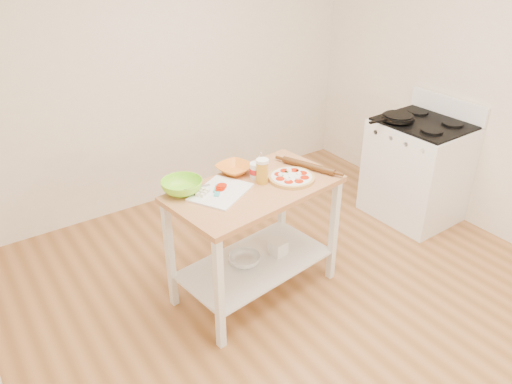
{
  "coord_description": "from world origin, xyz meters",
  "views": [
    {
      "loc": [
        -1.91,
        -1.97,
        2.51
      ],
      "look_at": [
        -0.21,
        0.52,
        0.86
      ],
      "focal_mm": 35.0,
      "sensor_mm": 36.0,
      "label": 1
    }
  ],
  "objects": [
    {
      "name": "prep_island",
      "position": [
        -0.21,
        0.52,
        0.65
      ],
      "size": [
        1.26,
        0.8,
        0.9
      ],
      "rotation": [
        0.0,
        0.0,
        0.13
      ],
      "color": "#BD814D",
      "rests_on": "ground"
    },
    {
      "name": "yogurt_tub",
      "position": [
        -0.13,
        0.63,
        0.96
      ],
      "size": [
        0.09,
        0.09,
        0.2
      ],
      "color": "white",
      "rests_on": "prep_island"
    },
    {
      "name": "knife",
      "position": [
        -0.64,
        0.71,
        0.92
      ],
      "size": [
        0.27,
        0.04,
        0.01
      ],
      "rotation": [
        0.0,
        0.0,
        -0.1
      ],
      "color": "silver",
      "rests_on": "cutting_board"
    },
    {
      "name": "pizza",
      "position": [
        0.06,
        0.46,
        0.92
      ],
      "size": [
        0.33,
        0.33,
        0.05
      ],
      "rotation": [
        0.0,
        0.0,
        0.42
      ],
      "color": "#DFAF5F",
      "rests_on": "prep_island"
    },
    {
      "name": "orange_bowl",
      "position": [
        -0.21,
        0.78,
        0.93
      ],
      "size": [
        0.29,
        0.29,
        0.06
      ],
      "primitive_type": "imported",
      "rotation": [
        0.0,
        0.0,
        0.2
      ],
      "color": "orange",
      "rests_on": "prep_island"
    },
    {
      "name": "beer_pint",
      "position": [
        -0.14,
        0.54,
        0.99
      ],
      "size": [
        0.09,
        0.09,
        0.18
      ],
      "color": "#BF8A21",
      "rests_on": "prep_island"
    },
    {
      "name": "spatula",
      "position": [
        -0.48,
        0.59,
        0.92
      ],
      "size": [
        0.1,
        0.15,
        0.01
      ],
      "rotation": [
        0.0,
        0.0,
        0.87
      ],
      "color": "#3FACB1",
      "rests_on": "cutting_board"
    },
    {
      "name": "rolling_pin",
      "position": [
        0.26,
        0.52,
        0.92
      ],
      "size": [
        0.2,
        0.41,
        0.05
      ],
      "primitive_type": "cylinder",
      "rotation": [
        1.57,
        0.0,
        0.39
      ],
      "color": "#553213",
      "rests_on": "prep_island"
    },
    {
      "name": "skillet",
      "position": [
        1.47,
        0.76,
        0.98
      ],
      "size": [
        0.45,
        0.29,
        0.03
      ],
      "rotation": [
        0.0,
        0.0,
        -0.15
      ],
      "color": "black",
      "rests_on": "gas_stove"
    },
    {
      "name": "shelf_glass_bowl",
      "position": [
        -0.29,
        0.55,
        0.3
      ],
      "size": [
        0.25,
        0.25,
        0.07
      ],
      "primitive_type": "imported",
      "rotation": [
        0.0,
        0.0,
        0.08
      ],
      "color": "silver",
      "rests_on": "prep_island"
    },
    {
      "name": "green_bowl",
      "position": [
        -0.66,
        0.73,
        0.94
      ],
      "size": [
        0.35,
        0.35,
        0.09
      ],
      "primitive_type": "imported",
      "rotation": [
        0.0,
        0.0,
        0.33
      ],
      "color": "#8BE928",
      "rests_on": "prep_island"
    },
    {
      "name": "gas_stove",
      "position": [
        1.66,
        0.61,
        0.47
      ],
      "size": [
        0.68,
        0.79,
        1.11
      ],
      "rotation": [
        0.0,
        0.0,
        0.03
      ],
      "color": "white",
      "rests_on": "ground"
    },
    {
      "name": "cutting_board",
      "position": [
        -0.46,
        0.58,
        0.91
      ],
      "size": [
        0.5,
        0.46,
        0.04
      ],
      "rotation": [
        0.0,
        0.0,
        0.5
      ],
      "color": "white",
      "rests_on": "prep_island"
    },
    {
      "name": "room_shell",
      "position": [
        0.0,
        0.0,
        1.35
      ],
      "size": [
        4.04,
        4.54,
        2.74
      ],
      "color": "#AD7340",
      "rests_on": "ground"
    },
    {
      "name": "shelf_bin",
      "position": [
        -0.01,
        0.51,
        0.32
      ],
      "size": [
        0.12,
        0.12,
        0.11
      ],
      "primitive_type": "cube",
      "rotation": [
        0.0,
        0.0,
        0.13
      ],
      "color": "white",
      "rests_on": "prep_island"
    }
  ]
}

